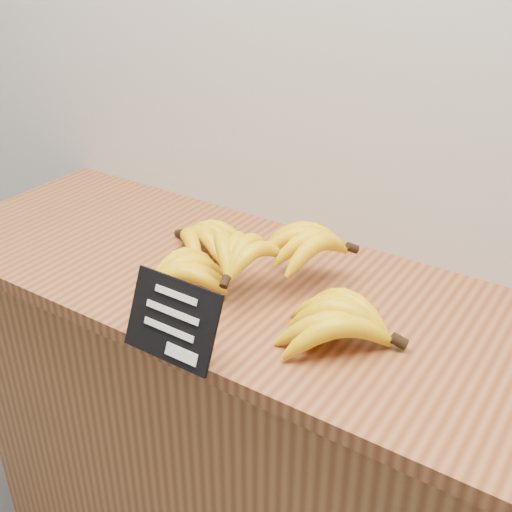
{
  "coord_description": "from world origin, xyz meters",
  "views": [
    {
      "loc": [
        0.38,
        1.85,
        1.58
      ],
      "look_at": [
        -0.18,
        2.7,
        1.02
      ],
      "focal_mm": 45.0,
      "sensor_mm": 36.0,
      "label": 1
    }
  ],
  "objects": [
    {
      "name": "counter",
      "position": [
        -0.18,
        2.75,
        0.45
      ],
      "size": [
        1.36,
        0.5,
        0.9
      ],
      "primitive_type": "cube",
      "color": "brown",
      "rests_on": "ground"
    },
    {
      "name": "chalkboard_sign",
      "position": [
        -0.2,
        2.49,
        0.99
      ],
      "size": [
        0.17,
        0.06,
        0.13
      ],
      "primitive_type": "cube",
      "rotation": [
        -0.41,
        0.0,
        0.0
      ],
      "color": "black",
      "rests_on": "counter_top"
    },
    {
      "name": "counter_top",
      "position": [
        -0.18,
        2.75,
        0.92
      ],
      "size": [
        1.55,
        0.54,
        0.03
      ],
      "primitive_type": "cube",
      "color": "brown",
      "rests_on": "counter"
    },
    {
      "name": "banana_pile",
      "position": [
        -0.18,
        2.71,
        0.98
      ],
      "size": [
        0.59,
        0.36,
        0.12
      ],
      "color": "yellow",
      "rests_on": "counter_top"
    }
  ]
}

